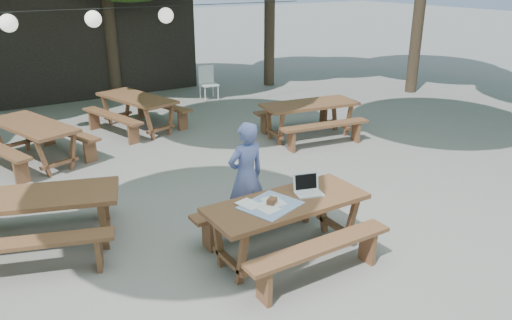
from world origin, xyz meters
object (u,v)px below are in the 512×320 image
object	(u,v)px
picnic_table_nw	(39,221)
woman	(246,176)
main_picnic_table	(286,228)
plastic_chair	(209,90)

from	to	relation	value
picnic_table_nw	woman	bearing A→B (deg)	-0.41
main_picnic_table	woman	world-z (taller)	woman
main_picnic_table	picnic_table_nw	world-z (taller)	same
picnic_table_nw	woman	distance (m)	2.70
main_picnic_table	plastic_chair	world-z (taller)	plastic_chair
woman	plastic_chair	bearing A→B (deg)	-115.66
woman	plastic_chair	size ratio (longest dim) A/B	1.68
main_picnic_table	woman	distance (m)	0.98
main_picnic_table	plastic_chair	bearing A→B (deg)	69.50
main_picnic_table	plastic_chair	distance (m)	8.28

